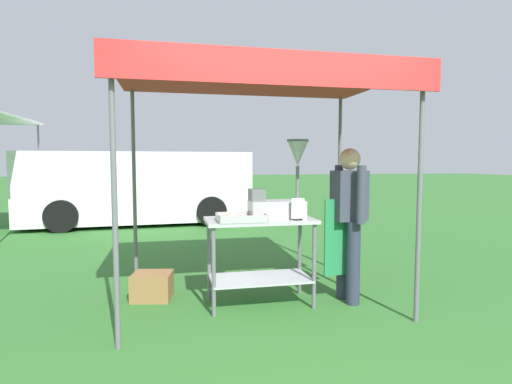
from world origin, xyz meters
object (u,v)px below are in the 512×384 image
object	(u,v)px
donut_cart	(260,242)
donut_fryer	(281,192)
menu_sign	(298,211)
stall_canopy	(258,84)
supply_crate	(152,286)
donut_tray	(242,219)
van_white	(141,186)
vendor	(348,216)

from	to	relation	value
donut_cart	donut_fryer	bearing A→B (deg)	1.42
donut_fryer	menu_sign	size ratio (longest dim) A/B	3.68
stall_canopy	supply_crate	bearing A→B (deg)	164.47
donut_tray	menu_sign	bearing A→B (deg)	-7.59
donut_cart	supply_crate	world-z (taller)	donut_cart
donut_cart	van_white	size ratio (longest dim) A/B	0.21
supply_crate	vendor	bearing A→B (deg)	-13.70
stall_canopy	menu_sign	xyz separation A→B (m)	(0.34, -0.29, -1.27)
donut_cart	supply_crate	distance (m)	1.27
van_white	stall_canopy	bearing A→B (deg)	-75.02
donut_cart	menu_sign	bearing A→B (deg)	-29.50
donut_fryer	vendor	world-z (taller)	donut_fryer
stall_canopy	van_white	xyz separation A→B (m)	(-1.59, 5.93, -1.38)
menu_sign	supply_crate	bearing A→B (deg)	157.46
donut_cart	vendor	size ratio (longest dim) A/B	0.68
donut_tray	supply_crate	bearing A→B (deg)	149.52
vendor	donut_tray	bearing A→B (deg)	-178.49
menu_sign	vendor	distance (m)	0.60
stall_canopy	van_white	distance (m)	6.30
donut_tray	van_white	size ratio (longest dim) A/B	0.09
supply_crate	donut_tray	bearing A→B (deg)	-30.48
menu_sign	supply_crate	size ratio (longest dim) A/B	0.47
stall_canopy	van_white	size ratio (longest dim) A/B	0.55
donut_fryer	supply_crate	distance (m)	1.71
menu_sign	supply_crate	distance (m)	1.77
vendor	menu_sign	bearing A→B (deg)	-170.04
donut_fryer	van_white	bearing A→B (deg)	106.71
donut_fryer	van_white	size ratio (longest dim) A/B	0.16
menu_sign	vendor	size ratio (longest dim) A/B	0.14
donut_tray	vendor	world-z (taller)	vendor
donut_cart	van_white	world-z (taller)	van_white
stall_canopy	donut_cart	size ratio (longest dim) A/B	2.56
menu_sign	vendor	world-z (taller)	vendor
stall_canopy	donut_tray	distance (m)	1.38
donut_cart	donut_fryer	xyz separation A→B (m)	(0.22, 0.01, 0.51)
donut_fryer	supply_crate	xyz separation A→B (m)	(-1.32, 0.40, -1.02)
donut_tray	supply_crate	distance (m)	1.29
donut_tray	van_white	distance (m)	6.31
menu_sign	supply_crate	xyz separation A→B (m)	(-1.44, 0.60, -0.85)
donut_tray	supply_crate	world-z (taller)	donut_tray
stall_canopy	supply_crate	distance (m)	2.41
donut_cart	donut_fryer	size ratio (longest dim) A/B	1.37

